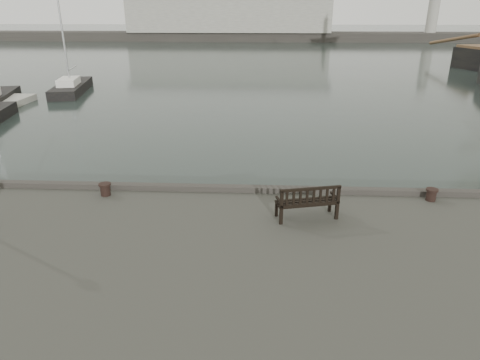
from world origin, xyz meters
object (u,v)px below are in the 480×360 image
object	(u,v)px
bench	(307,208)
bollard_left	(105,189)
bollard_right	(431,195)
yacht_d	(72,90)

from	to	relation	value
bench	bollard_left	world-z (taller)	bench
bench	bollard_left	size ratio (longest dim) A/B	4.53
bollard_right	yacht_d	bearing A→B (deg)	131.22
bollard_left	yacht_d	xyz separation A→B (m)	(-12.44, 26.17, -1.53)
bollard_right	yacht_d	world-z (taller)	yacht_d
bollard_left	bollard_right	world-z (taller)	bollard_left
bollard_left	yacht_d	bearing A→B (deg)	115.43
bollard_left	bollard_right	bearing A→B (deg)	0.75
bollard_left	yacht_d	size ratio (longest dim) A/B	0.04
bench	yacht_d	distance (m)	33.31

